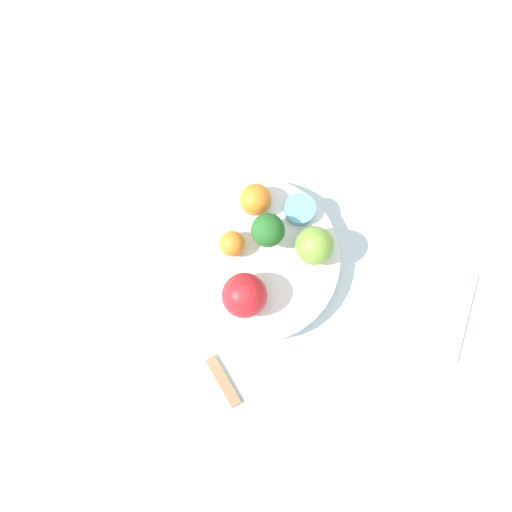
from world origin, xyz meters
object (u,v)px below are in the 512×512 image
(orange_front, at_px, (232,244))
(small_cup, at_px, (300,210))
(orange_back, at_px, (255,199))
(broccoli, at_px, (268,231))
(apple_red, at_px, (245,296))
(bowl, at_px, (256,260))
(spoon, at_px, (221,380))
(napkin, at_px, (426,309))
(apple_green, at_px, (315,246))

(orange_front, xyz_separation_m, small_cup, (-0.08, -0.08, -0.01))
(orange_front, distance_m, orange_back, 0.07)
(broccoli, relative_size, apple_red, 1.04)
(bowl, height_order, broccoli, broccoli)
(broccoli, bearing_deg, orange_front, 30.33)
(orange_front, distance_m, spoon, 0.20)
(broccoli, distance_m, napkin, 0.27)
(apple_green, distance_m, orange_back, 0.11)
(apple_green, relative_size, small_cup, 1.20)
(small_cup, bearing_deg, broccoli, 54.84)
(broccoli, height_order, orange_front, broccoli)
(orange_front, bearing_deg, broccoli, -149.67)
(spoon, bearing_deg, small_cup, -100.18)
(orange_front, height_order, spoon, orange_front)
(orange_front, relative_size, napkin, 0.27)
(bowl, distance_m, small_cup, 0.10)
(apple_red, xyz_separation_m, napkin, (-0.26, -0.06, -0.06))
(orange_back, bearing_deg, napkin, 163.82)
(apple_green, relative_size, orange_back, 1.18)
(apple_green, relative_size, spoon, 0.82)
(spoon, bearing_deg, broccoli, -93.23)
(napkin, bearing_deg, apple_green, -11.29)
(orange_front, relative_size, small_cup, 0.82)
(broccoli, distance_m, spoon, 0.23)
(small_cup, height_order, spoon, small_cup)
(apple_red, relative_size, orange_front, 1.67)
(small_cup, relative_size, spoon, 0.69)
(bowl, xyz_separation_m, apple_red, (-0.00, 0.06, 0.05))
(apple_green, xyz_separation_m, napkin, (-0.19, 0.04, -0.06))
(apple_red, height_order, small_cup, apple_red)
(orange_front, bearing_deg, napkin, 177.74)
(apple_red, relative_size, apple_green, 1.14)
(apple_green, bearing_deg, broccoli, -0.83)
(apple_green, bearing_deg, orange_back, -24.80)
(apple_green, distance_m, spoon, 0.24)
(bowl, relative_size, broccoli, 3.74)
(apple_green, height_order, napkin, apple_green)
(apple_red, height_order, orange_front, apple_red)
(small_cup, bearing_deg, napkin, 157.93)
(bowl, xyz_separation_m, napkin, (-0.26, 0.00, -0.01))
(apple_red, height_order, spoon, apple_red)
(apple_green, relative_size, napkin, 0.39)
(apple_red, bearing_deg, spoon, 87.64)
(bowl, height_order, apple_green, apple_green)
(orange_front, height_order, orange_back, orange_back)
(bowl, distance_m, broccoli, 0.06)
(orange_back, xyz_separation_m, spoon, (-0.02, 0.26, -0.05))
(napkin, bearing_deg, broccoli, -8.53)
(bowl, bearing_deg, napkin, 178.90)
(broccoli, relative_size, apple_green, 1.19)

